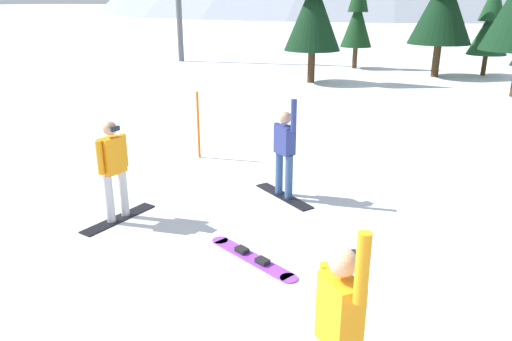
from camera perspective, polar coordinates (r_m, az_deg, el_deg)
The scene contains 8 objects.
snowboarder_foreground at distance 4.42m, azimuth 9.70°, elevation -18.58°, with size 1.33×1.30×2.09m.
snowboarder_midground at distance 8.67m, azimuth -16.46°, elevation 0.19°, with size 0.55×1.54×1.80m.
snowboarder_background at distance 9.34m, azimuth 3.39°, elevation 2.27°, with size 1.48×1.09×2.00m.
loose_snowboard_far_spare at distance 7.42m, azimuth -0.48°, elevation -10.24°, with size 1.75×0.95×0.09m.
trail_marker_pole at distance 11.90m, azimuth -6.84°, elevation 5.34°, with size 0.06×0.06×1.65m, color orange.
pine_tree_leaning at distance 23.27m, azimuth 6.84°, elevation 19.31°, with size 2.62×2.62×6.76m.
pine_tree_broad at distance 28.09m, azimuth 26.00°, elevation 15.38°, with size 1.96×1.96×4.78m.
pine_tree_twin at distance 28.81m, azimuth 11.93°, elevation 17.60°, with size 1.76×1.76×5.43m.
Camera 1 is at (1.86, -2.84, 3.70)m, focal length 33.83 mm.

